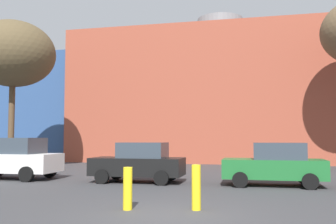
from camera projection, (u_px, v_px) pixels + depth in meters
name	position (u px, v px, depth m)	size (l,w,h in m)	color
ground_plane	(169.00, 215.00, 9.33)	(200.00, 200.00, 0.00)	#38383A
building_backdrop	(221.00, 102.00, 33.53)	(41.46, 12.62, 12.48)	#9E4733
parked_car_0	(13.00, 158.00, 17.56)	(4.36, 2.14, 1.89)	white
parked_car_1	(139.00, 162.00, 16.23)	(3.91, 1.92, 1.69)	black
parked_car_2	(275.00, 164.00, 15.01)	(3.92, 1.93, 1.70)	#1E662D
bare_tree_1	(13.00, 54.00, 23.50)	(5.10, 5.10, 9.12)	brown
bollard_yellow_0	(196.00, 187.00, 9.98)	(0.24, 0.24, 1.18)	yellow
bollard_yellow_1	(128.00, 188.00, 10.02)	(0.24, 0.24, 1.11)	yellow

